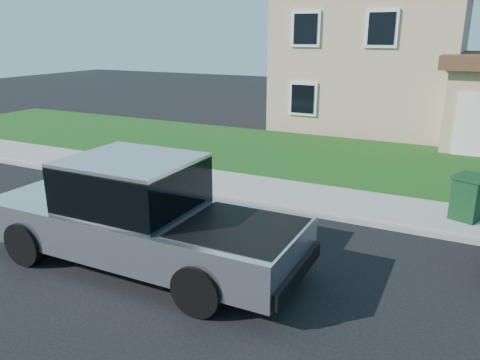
# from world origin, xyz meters

# --- Properties ---
(ground) EXTENTS (80.00, 80.00, 0.00)m
(ground) POSITION_xyz_m (0.00, 0.00, 0.00)
(ground) COLOR black
(ground) RESTS_ON ground
(curb) EXTENTS (40.00, 0.20, 0.12)m
(curb) POSITION_xyz_m (1.00, 2.90, 0.06)
(curb) COLOR gray
(curb) RESTS_ON ground
(sidewalk) EXTENTS (40.00, 2.00, 0.15)m
(sidewalk) POSITION_xyz_m (1.00, 4.00, 0.07)
(sidewalk) COLOR gray
(sidewalk) RESTS_ON ground
(lawn) EXTENTS (40.00, 7.00, 0.10)m
(lawn) POSITION_xyz_m (1.00, 8.50, 0.05)
(lawn) COLOR #1A3F12
(lawn) RESTS_ON ground
(house) EXTENTS (14.00, 11.30, 6.85)m
(house) POSITION_xyz_m (1.31, 16.38, 3.17)
(house) COLOR tan
(house) RESTS_ON ground
(pickup_truck) EXTENTS (6.56, 2.53, 2.15)m
(pickup_truck) POSITION_xyz_m (-0.80, -1.07, 1.00)
(pickup_truck) COLOR black
(pickup_truck) RESTS_ON ground
(woman) EXTENTS (0.66, 0.54, 1.72)m
(woman) POSITION_xyz_m (-2.19, 0.80, 0.82)
(woman) COLOR tan
(woman) RESTS_ON ground
(trash_bin) EXTENTS (0.89, 0.94, 1.07)m
(trash_bin) POSITION_xyz_m (4.90, 4.01, 0.69)
(trash_bin) COLOR #0D3316
(trash_bin) RESTS_ON sidewalk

